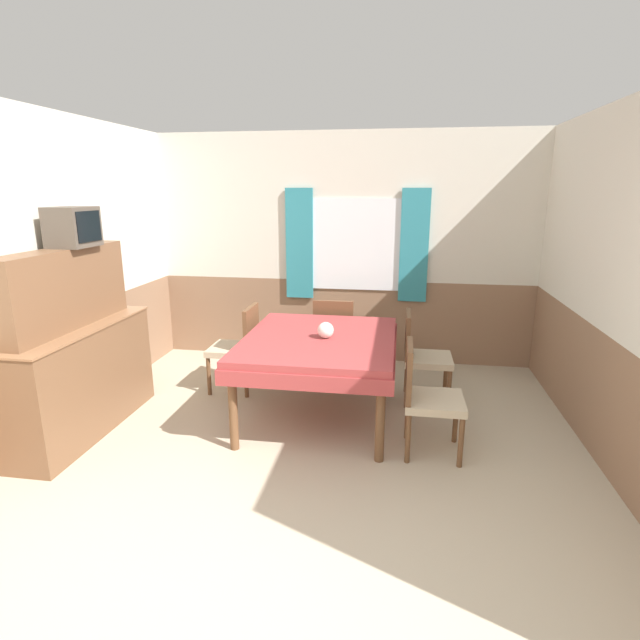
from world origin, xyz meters
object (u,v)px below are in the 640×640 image
Objects in this scene: chair_head_window at (335,334)px; chair_right_far at (421,354)px; dining_table at (319,348)px; chair_right_near at (426,394)px; sideboard at (77,357)px; tv at (73,227)px; chair_left_far at (239,345)px; vase at (326,330)px.

chair_right_far is (0.89, -0.53, 0.00)m from chair_head_window.
dining_table is 1.81× the size of chair_right_far.
dining_table is 1.03m from chair_head_window.
dining_table is 1.81× the size of chair_right_near.
tv is (0.00, 0.16, 1.04)m from sideboard.
chair_right_near is 2.36× the size of tv.
chair_right_near is at bearing -1.51° from tv.
dining_table is at bearing 16.52° from sideboard.
chair_left_far is 1.83m from tv.
vase is (0.95, -0.52, 0.34)m from chair_left_far.
chair_head_window is at bearing 39.60° from sideboard.
vase reaches higher than chair_right_near.
sideboard is (-1.92, -0.57, 0.01)m from dining_table.
vase is at bearing -27.14° from dining_table.
chair_head_window is 2.69m from tv.
chair_left_far is 1.49m from sideboard.
vase reaches higher than dining_table.
tv reaches higher than chair_right_far.
chair_head_window is at bearing 36.73° from tv.
chair_right_far is 2.36× the size of tv.
chair_head_window is 1.04m from chair_right_far.
vase reaches higher than chair_right_far.
chair_right_far is 1.00× the size of chair_left_far.
tv is (-1.92, -1.43, 1.21)m from chair_head_window.
vase is at bearing 10.99° from tv.
tv is at bearing -91.51° from chair_right_near.
chair_head_window is 6.19× the size of vase.
chair_right_near and chair_left_far have the same top height.
chair_right_far is at bearing -90.00° from chair_left_far.
chair_right_far is 3.20m from tv.
chair_right_near reaches higher than dining_table.
dining_table is at bearing -118.63° from chair_right_near.
chair_left_far is 0.56× the size of sideboard.
chair_head_window is 1.00× the size of chair_right_far.
dining_table is 1.03m from chair_right_near.
sideboard is at bearing -69.41° from chair_right_far.
tv is (-2.82, -0.90, 1.21)m from chair_right_far.
vase is (1.98, 0.54, 0.16)m from sideboard.
chair_left_far is (-0.89, 0.49, -0.17)m from dining_table.
dining_table is at bearing 152.86° from vase.
chair_head_window is at bearing 93.17° from vase.
chair_head_window is (0.00, 1.02, -0.17)m from dining_table.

